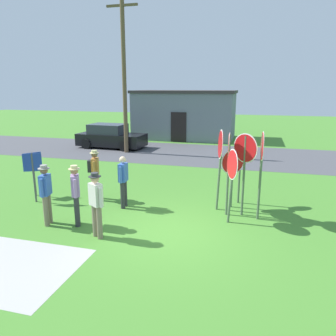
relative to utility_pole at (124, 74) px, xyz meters
name	(u,v)px	position (x,y,z in m)	size (l,w,h in m)	color
ground_plane	(167,233)	(5.28, -10.09, -4.53)	(80.00, 80.00, 0.00)	#47842D
street_asphalt	(216,155)	(5.28, 0.61, -4.53)	(60.00, 6.40, 0.01)	#4C4C51
concrete_path	(4,267)	(2.30, -12.66, -4.53)	(3.20, 2.40, 0.01)	#ADAAA3
building_background	(185,114)	(2.14, 6.53, -2.74)	(7.49, 4.26, 3.57)	slate
utility_pole	(124,74)	(0.00, 0.00, 0.00)	(1.80, 0.24, 8.70)	brown
parked_car_on_street	(111,137)	(-1.57, 1.22, -3.85)	(4.40, 2.21, 1.51)	black
stop_sign_center_cluster	(245,159)	(7.16, -8.26, -2.79)	(0.70, 0.54, 2.51)	#51664C
stop_sign_rear_left	(232,173)	(6.85, -8.93, -3.05)	(0.39, 0.81, 2.15)	#51664C
stop_sign_low_front	(240,158)	(6.99, -7.20, -2.98)	(0.42, 0.50, 2.33)	#51664C
stop_sign_tallest	(220,155)	(6.40, -7.99, -2.75)	(0.26, 0.89, 2.56)	#51664C
stop_sign_nearest	(261,160)	(7.63, -8.48, -2.73)	(0.08, 0.83, 2.61)	#51664C
stop_sign_leaning_left	(229,160)	(6.70, -8.37, -2.83)	(0.07, 0.68, 2.54)	#51664C
stop_sign_rear_right	(233,168)	(6.78, -7.66, -3.23)	(0.68, 0.50, 1.92)	#51664C
person_in_teal	(46,191)	(1.87, -10.42, -3.55)	(0.32, 0.56, 1.74)	#7A6B56
person_with_sunhat	(76,192)	(2.70, -10.24, -3.55)	(0.37, 0.51, 1.74)	#2D2D33
person_in_dark_shirt	(123,179)	(3.43, -8.59, -3.58)	(0.24, 0.57, 1.69)	#2D2D33
person_holding_notes	(96,201)	(3.61, -10.81, -3.55)	(0.50, 0.38, 1.74)	#7A6B56
person_in_blue	(95,171)	(2.17, -8.11, -3.52)	(0.43, 0.54, 1.74)	#7A6B56
info_panel_leftmost	(33,166)	(-0.09, -8.35, -3.45)	(0.37, 0.50, 1.58)	#4C4C51
info_panel_middle	(33,169)	(0.32, -8.90, -3.38)	(0.54, 0.30, 1.68)	#4C4C51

